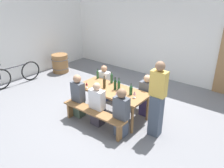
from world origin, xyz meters
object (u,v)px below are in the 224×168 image
wine_bottle_4 (104,83)px  seated_guest_near_1 (97,105)px  seated_guest_near_2 (121,113)px  tasting_table (112,92)px  bench_far (127,94)px  standing_host (157,100)px  wine_bottle_0 (112,79)px  parked_bicycle_0 (16,74)px  seated_guest_far_0 (104,84)px  wine_bottle_2 (98,75)px  seated_guest_near_0 (78,97)px  wine_bottle_5 (119,85)px  wine_barrel (60,63)px  wine_bottle_3 (131,90)px  wine_glass_1 (87,84)px  wine_bottle_1 (115,85)px  seated_guest_far_1 (146,96)px  wine_glass_0 (135,93)px  bench_near (94,114)px  wine_glass_2 (117,93)px

wine_bottle_4 → seated_guest_near_1: seated_guest_near_1 is taller
seated_guest_near_2 → tasting_table: bearing=51.2°
bench_far → standing_host: size_ratio=1.01×
wine_bottle_0 → seated_guest_near_1: bearing=-74.4°
parked_bicycle_0 → bench_far: bearing=-69.5°
seated_guest_far_0 → tasting_table: bearing=52.3°
tasting_table → wine_bottle_2: bearing=156.7°
wine_bottle_0 → seated_guest_near_2: seated_guest_near_2 is taller
wine_bottle_0 → seated_guest_near_0: bearing=-114.3°
seated_guest_far_0 → bench_far: bearing=101.6°
wine_bottle_2 → wine_bottle_5: wine_bottle_5 is taller
wine_barrel → parked_bicycle_0: size_ratio=0.40×
wine_bottle_3 → wine_glass_1: size_ratio=1.85×
wine_bottle_3 → wine_glass_1: wine_bottle_3 is taller
wine_bottle_1 → wine_bottle_2: bearing=160.9°
wine_bottle_1 → seated_guest_far_0: wine_bottle_1 is taller
seated_guest_near_2 → seated_guest_far_1: seated_guest_near_2 is taller
wine_bottle_5 → wine_glass_1: wine_bottle_5 is taller
tasting_table → wine_glass_0: (0.71, -0.04, 0.20)m
wine_bottle_4 → wine_bottle_5: 0.38m
wine_glass_1 → seated_guest_far_0: (-0.16, 0.90, -0.35)m
bench_near → wine_glass_2: 0.77m
parked_bicycle_0 → bench_near: bearing=-90.3°
wine_bottle_5 → seated_guest_near_1: (-0.16, -0.66, -0.34)m
bench_far → seated_guest_far_0: bearing=-168.4°
tasting_table → wine_barrel: tasting_table is taller
seated_guest_far_1 → standing_host: size_ratio=0.64×
wine_glass_2 → wine_bottle_2: bearing=151.9°
wine_bottle_5 → seated_guest_near_0: seated_guest_near_0 is taller
wine_glass_1 → seated_guest_near_1: bearing=-23.0°
bench_near → wine_bottle_0: 1.19m
tasting_table → wine_barrel: (-3.64, 1.33, -0.31)m
wine_barrel → seated_guest_near_2: bearing=-23.5°
seated_guest_near_1 → wine_barrel: bearing=62.4°
seated_guest_near_2 → parked_bicycle_0: (-4.57, 0.12, -0.20)m
wine_glass_2 → seated_guest_near_0: size_ratio=0.14×
bench_far → wine_bottle_3: 1.00m
wine_barrel → seated_guest_near_1: bearing=-27.6°
wine_bottle_0 → parked_bicycle_0: size_ratio=0.18×
wine_bottle_5 → standing_host: size_ratio=0.19×
seated_guest_near_2 → wine_bottle_5: bearing=40.2°
wine_bottle_0 → wine_bottle_5: bearing=-29.1°
wine_bottle_1 → wine_bottle_5: size_ratio=1.03×
bench_near → standing_host: 1.55m
seated_guest_near_0 → wine_bottle_5: bearing=-50.8°
wine_bottle_3 → seated_guest_far_1: size_ratio=0.26×
wine_bottle_1 → seated_guest_near_1: (-0.08, -0.61, -0.35)m
wine_bottle_3 → seated_guest_far_0: seated_guest_far_0 is taller
wine_bottle_0 → standing_host: (1.57, -0.38, 0.00)m
bench_near → seated_guest_near_1: 0.23m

